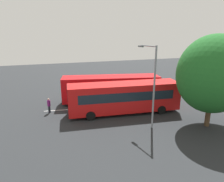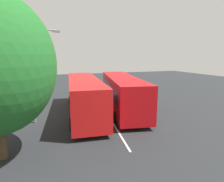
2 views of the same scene
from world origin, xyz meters
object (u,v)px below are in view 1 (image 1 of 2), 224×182
bus_far_left (111,88)px  bus_center_left (124,97)px  street_lamp (153,82)px  depot_tree (214,74)px  pedestrian (49,104)px

bus_far_left → bus_center_left: bearing=104.4°
bus_center_left → street_lamp: (-1.00, 3.87, 2.40)m
bus_far_left → street_lamp: (-1.20, 7.61, 2.40)m
depot_tree → bus_center_left: bearing=-41.9°
depot_tree → bus_far_left: bearing=-55.9°
bus_far_left → bus_center_left: size_ratio=1.00×
bus_center_left → depot_tree: bearing=144.3°
bus_far_left → depot_tree: (-6.15, 9.08, 2.99)m
bus_center_left → depot_tree: 8.54m
bus_center_left → pedestrian: (7.44, -2.41, -0.81)m
pedestrian → depot_tree: size_ratio=0.20×
bus_far_left → depot_tree: bearing=135.5°
pedestrian → bus_center_left: bearing=26.0°
bus_far_left → bus_center_left: 3.75m
bus_far_left → pedestrian: (7.25, 1.33, -0.81)m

